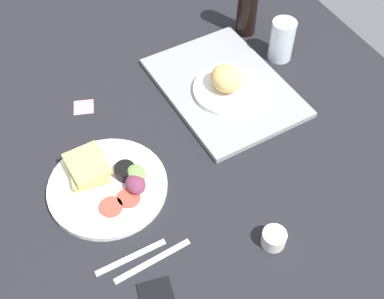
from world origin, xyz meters
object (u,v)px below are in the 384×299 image
soda_bottle (248,4)px  espresso_cup (274,238)px  serving_tray (224,87)px  sticky_note (84,107)px  bread_plate_near (228,84)px  knife (153,261)px  plate_with_salad (108,182)px  drinking_glass (282,40)px  fork (131,257)px

soda_bottle → espresso_cup: bearing=-26.0°
serving_tray → sticky_note: (-11.58, -39.42, -0.74)cm
bread_plate_near → sticky_note: size_ratio=3.73×
knife → sticky_note: knife is taller
soda_bottle → espresso_cup: size_ratio=3.76×
plate_with_salad → serving_tray: bearing=112.1°
soda_bottle → drinking_glass: bearing=10.7°
plate_with_salad → soda_bottle: (-37.89, 62.11, 8.86)cm
bread_plate_near → fork: bearing=-51.6°
espresso_cup → knife: size_ratio=0.29×
bread_plate_near → knife: 55.98cm
espresso_cup → plate_with_salad: bearing=-138.6°
bread_plate_near → drinking_glass: size_ratio=1.60×
sticky_note → bread_plate_near: bearing=70.1°
drinking_glass → sticky_note: drinking_glass is taller
drinking_glass → fork: 80.15cm
sticky_note → espresso_cup: bearing=22.3°
plate_with_salad → knife: 23.75cm
fork → sticky_note: bearing=81.8°
knife → sticky_note: 52.52cm
espresso_cup → drinking_glass: bearing=145.5°
espresso_cup → sticky_note: (-60.66, -24.89, -1.94)cm
drinking_glass → espresso_cup: (53.90, -37.03, -4.53)cm
fork → knife: 5.00cm
bread_plate_near → plate_with_salad: 44.75cm
serving_tray → sticky_note: 41.09cm
plate_with_salad → fork: plate_with_salad is taller
soda_bottle → fork: bearing=-47.8°
plate_with_salad → knife: size_ratio=1.56×
plate_with_salad → fork: size_ratio=1.75×
drinking_glass → knife: bearing=-54.2°
espresso_cup → sticky_note: size_ratio=1.00×
plate_with_salad → drinking_glass: 68.92cm
serving_tray → plate_with_salad: plate_with_salad is taller
drinking_glass → sticky_note: 62.62cm
plate_with_salad → knife: plate_with_salad is taller
serving_tray → knife: serving_tray is taller
drinking_glass → soda_bottle: size_ratio=0.62×
soda_bottle → plate_with_salad: bearing=-58.6°
espresso_cup → knife: espresso_cup is taller
serving_tray → bread_plate_near: 4.35cm
knife → soda_bottle: bearing=40.7°
drinking_glass → fork: size_ratio=0.77×
soda_bottle → espresso_cup: 78.05cm
knife → sticky_note: size_ratio=3.39×
plate_with_salad → sticky_note: size_ratio=5.30×
plate_with_salad → fork: bearing=-6.7°
soda_bottle → espresso_cup: soda_bottle is taller
bread_plate_near → drinking_glass: (-7.40, 22.92, 2.24)cm
serving_tray → espresso_cup: size_ratio=8.04×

